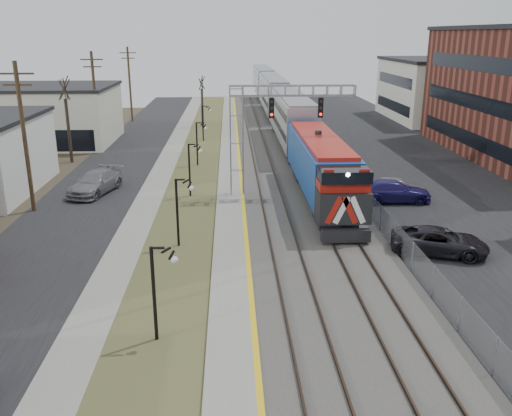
{
  "coord_description": "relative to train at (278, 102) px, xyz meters",
  "views": [
    {
      "loc": [
        -0.98,
        -11.02,
        11.6
      ],
      "look_at": [
        0.38,
        16.89,
        2.6
      ],
      "focal_mm": 38.0,
      "sensor_mm": 36.0,
      "label": 1
    }
  ],
  "objects": [
    {
      "name": "track_near",
      "position": [
        -3.5,
        -26.83,
        -2.64
      ],
      "size": [
        1.58,
        120.0,
        0.15
      ],
      "color": "#2D2119",
      "rests_on": "ballast_bed"
    },
    {
      "name": "street_west",
      "position": [
        -17.0,
        -26.83,
        -2.9
      ],
      "size": [
        7.0,
        120.0,
        0.04
      ],
      "primitive_type": "cube",
      "color": "black",
      "rests_on": "ground"
    },
    {
      "name": "car_street_b",
      "position": [
        -16.75,
        -32.65,
        -2.09
      ],
      "size": [
        3.8,
        6.11,
        1.65
      ],
      "primitive_type": "imported",
      "rotation": [
        0.0,
        0.0,
        -0.28
      ],
      "color": "gray",
      "rests_on": "ground"
    },
    {
      "name": "car_lot_c",
      "position": [
        4.92,
        -45.69,
        -2.2
      ],
      "size": [
        5.69,
        3.88,
        1.45
      ],
      "primitive_type": "imported",
      "rotation": [
        0.0,
        0.0,
        1.26
      ],
      "color": "black",
      "rests_on": "ground"
    },
    {
      "name": "train",
      "position": [
        0.0,
        0.0,
        0.0
      ],
      "size": [
        3.0,
        85.85,
        5.33
      ],
      "color": "#114292",
      "rests_on": "ground"
    },
    {
      "name": "sidewalk",
      "position": [
        -12.5,
        -26.83,
        -2.88
      ],
      "size": [
        2.0,
        120.0,
        0.08
      ],
      "primitive_type": "cube",
      "color": "gray",
      "rests_on": "ground"
    },
    {
      "name": "platform",
      "position": [
        -6.5,
        -26.83,
        -2.8
      ],
      "size": [
        2.0,
        120.0,
        0.24
      ],
      "primitive_type": "cube",
      "color": "gray",
      "rests_on": "ground"
    },
    {
      "name": "utility_poles",
      "position": [
        -20.0,
        -36.83,
        2.08
      ],
      "size": [
        0.28,
        80.28,
        10.0
      ],
      "color": "#4C3823",
      "rests_on": "ground"
    },
    {
      "name": "ballast_bed",
      "position": [
        -1.5,
        -26.83,
        -2.82
      ],
      "size": [
        8.0,
        120.0,
        0.2
      ],
      "primitive_type": "cube",
      "color": "#595651",
      "rests_on": "ground"
    },
    {
      "name": "parking_lot",
      "position": [
        10.5,
        -26.83,
        -2.9
      ],
      "size": [
        16.0,
        120.0,
        0.04
      ],
      "primitive_type": "cube",
      "color": "black",
      "rests_on": "ground"
    },
    {
      "name": "bare_trees",
      "position": [
        -18.16,
        -22.92,
        -0.22
      ],
      "size": [
        12.3,
        42.3,
        5.95
      ],
      "color": "#382D23",
      "rests_on": "ground"
    },
    {
      "name": "grass_median",
      "position": [
        -9.5,
        -26.83,
        -2.89
      ],
      "size": [
        4.0,
        120.0,
        0.06
      ],
      "primitive_type": "cube",
      "color": "#4E522C",
      "rests_on": "ground"
    },
    {
      "name": "fence",
      "position": [
        2.7,
        -26.83,
        -2.12
      ],
      "size": [
        0.04,
        120.0,
        1.6
      ],
      "primitive_type": "cube",
      "color": "gray",
      "rests_on": "ground"
    },
    {
      "name": "track_far",
      "position": [
        -0.0,
        -26.83,
        -2.64
      ],
      "size": [
        1.58,
        120.0,
        0.15
      ],
      "color": "#2D2119",
      "rests_on": "ballast_bed"
    },
    {
      "name": "lampposts",
      "position": [
        -9.5,
        -43.55,
        -0.92
      ],
      "size": [
        0.14,
        62.14,
        4.0
      ],
      "color": "black",
      "rests_on": "ground"
    },
    {
      "name": "platform_edge",
      "position": [
        -5.62,
        -26.83,
        -2.67
      ],
      "size": [
        0.24,
        120.0,
        0.01
      ],
      "primitive_type": "cube",
      "color": "gold",
      "rests_on": "platform"
    },
    {
      "name": "car_lot_e",
      "position": [
        5.84,
        -34.7,
        -2.18
      ],
      "size": [
        4.6,
        2.71,
        1.47
      ],
      "primitive_type": "imported",
      "rotation": [
        0.0,
        0.0,
        1.33
      ],
      "color": "gray",
      "rests_on": "ground"
    },
    {
      "name": "signal_gantry",
      "position": [
        -4.28,
        -33.84,
        2.67
      ],
      "size": [
        9.0,
        1.07,
        8.15
      ],
      "color": "gray",
      "rests_on": "ground"
    },
    {
      "name": "car_lot_d",
      "position": [
        5.21,
        -35.93,
        -2.14
      ],
      "size": [
        5.45,
        2.33,
        1.57
      ],
      "primitive_type": "imported",
      "rotation": [
        0.0,
        0.0,
        1.54
      ],
      "color": "navy",
      "rests_on": "ground"
    }
  ]
}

